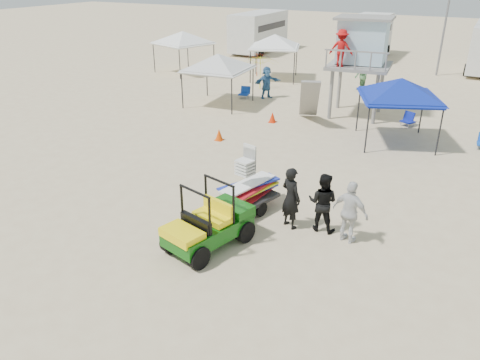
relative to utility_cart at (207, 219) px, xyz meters
The scene contains 21 objects.
ground 1.61m from the utility_cart, 107.33° to the right, with size 140.00×140.00×0.00m, color beige.
utility_cart is the anchor object (origin of this frame).
surf_trailer 2.33m from the utility_cart, 89.89° to the left, with size 1.57×2.27×1.84m.
man_left 2.54m from the utility_cart, 53.21° to the left, with size 0.67×0.44×1.83m, color black.
man_mid 3.29m from the utility_cart, 43.93° to the left, with size 0.84×0.65×1.73m, color black.
man_right 3.81m from the utility_cart, 32.26° to the left, with size 1.04×0.43×1.77m, color silver.
lifeguard_tower 14.13m from the utility_cart, 89.65° to the left, with size 3.15×3.15×4.59m.
canopy_blue 11.12m from the utility_cart, 75.71° to the left, with size 3.80×3.80×3.14m.
canopy_white_a 14.22m from the utility_cart, 119.12° to the left, with size 3.22×3.22×3.09m.
canopy_white_b 22.73m from the utility_cart, 125.67° to the left, with size 3.95×3.95×3.20m.
canopy_white_c 20.66m from the utility_cart, 109.29° to the left, with size 3.70×3.70×3.27m.
umbrella_a 21.26m from the utility_cart, 112.58° to the left, with size 1.72×1.75×1.58m, color #B13612.
umbrella_b 17.77m from the utility_cart, 111.15° to the left, with size 2.13×2.17×1.95m, color yellow.
cone_near 8.41m from the utility_cart, 118.18° to the left, with size 0.34×0.34×0.50m, color #DC4406.
cone_far 11.20m from the utility_cart, 105.48° to the left, with size 0.34×0.34×0.50m, color red.
beach_chair_a 15.56m from the utility_cart, 113.80° to the left, with size 0.63×0.68×0.64m.
beach_chair_c 13.64m from the utility_cart, 77.95° to the left, with size 0.71×0.79×0.64m.
rv_far_left 31.26m from the utility_cart, 113.41° to the left, with size 2.64×6.80×3.25m.
rv_mid_left 30.38m from the utility_cart, 96.46° to the left, with size 2.65×6.50×3.25m.
light_pole_left 26.00m from the utility_cart, 84.25° to the left, with size 0.14×0.14×8.00m, color slate.
distant_beachgoers 17.73m from the utility_cart, 94.13° to the left, with size 17.06×11.56×1.82m.
Camera 1 is at (6.16, -7.66, 6.85)m, focal length 35.00 mm.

